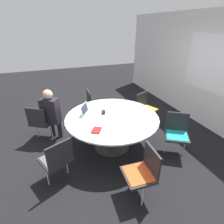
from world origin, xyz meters
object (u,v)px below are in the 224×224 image
laptop (88,112)px  chair_1 (57,158)px  chair_3 (177,131)px  chair_4 (145,107)px  person_0 (51,112)px  coffee_cup (103,112)px  chair_5 (94,103)px  chair_0 (40,120)px  spiral_notebook (96,130)px  chair_2 (143,170)px

laptop → chair_1: bearing=172.3°
chair_3 → laptop: (-0.89, -1.55, 0.28)m
chair_4 → laptop: size_ratio=2.05×
chair_3 → person_0: bearing=1.0°
chair_4 → chair_1: bearing=2.7°
laptop → coffee_cup: bearing=-76.7°
chair_5 → laptop: 1.12m
chair_5 → laptop: (1.01, -0.40, 0.28)m
chair_1 → chair_3: bearing=-24.9°
chair_3 → chair_0: bearing=2.6°
spiral_notebook → chair_5: bearing=166.5°
chair_2 → chair_4: (-1.88, 1.14, 0.00)m
chair_4 → person_0: person_0 is taller
chair_3 → chair_4: bearing=-58.7°
chair_1 → chair_5: size_ratio=1.00×
chair_5 → laptop: size_ratio=2.05×
laptop → coffee_cup: 0.32m
coffee_cup → chair_0: bearing=-116.3°
chair_3 → coffee_cup: bearing=-0.3°
chair_0 → chair_5: (-0.50, 1.34, 0.00)m
chair_1 → person_0: person_0 is taller
chair_2 → person_0: size_ratio=0.71×
chair_4 → spiral_notebook: 1.87m
chair_0 → coffee_cup: chair_0 is taller
spiral_notebook → person_0: bearing=-148.2°
chair_1 → spiral_notebook: size_ratio=3.27×
chair_1 → spiral_notebook: 0.77m
person_0 → spiral_notebook: size_ratio=4.63×
chair_0 → spiral_notebook: 1.52m
chair_0 → chair_3: 2.87m
chair_1 → chair_5: (-1.87, 1.11, 0.00)m
chair_4 → coffee_cup: bearing=-5.8°
chair_5 → chair_2: bearing=2.2°
chair_0 → spiral_notebook: bearing=-19.2°
chair_0 → chair_3: (1.40, 2.50, 0.00)m
chair_0 → chair_3: size_ratio=1.00×
chair_1 → chair_4: (-1.18, 2.28, 0.00)m
person_0 → laptop: (0.46, 0.70, 0.08)m
chair_0 → chair_1: (1.37, 0.23, 0.00)m
chair_5 → person_0: size_ratio=0.71×
chair_4 → chair_5: 1.35m
chair_0 → person_0: size_ratio=0.71×
coffee_cup → chair_5: bearing=175.2°
chair_3 → laptop: size_ratio=2.05×
laptop → coffee_cup: (0.10, 0.31, -0.01)m
chair_4 → coffee_cup: chair_4 is taller
chair_2 → chair_4: 2.20m
chair_0 → chair_3: bearing=2.8°
laptop → spiral_notebook: (0.66, -0.00, -0.04)m
person_0 → coffee_cup: 1.15m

